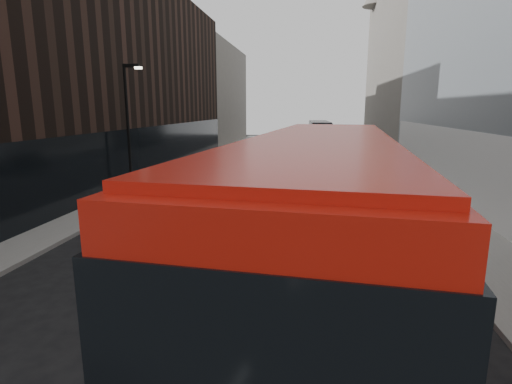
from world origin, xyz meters
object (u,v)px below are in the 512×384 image
at_px(street_lamp, 129,120).
at_px(car_b, 356,186).
at_px(grey_bus, 319,134).
at_px(red_bus, 320,235).
at_px(car_c, 323,170).
at_px(car_a, 307,190).

height_order(street_lamp, car_b, street_lamp).
bearing_deg(grey_bus, red_bus, -93.46).
distance_m(street_lamp, grey_bus, 30.92).
distance_m(street_lamp, car_b, 12.89).
bearing_deg(car_b, grey_bus, 97.46).
relative_size(red_bus, car_c, 2.20).
bearing_deg(car_c, car_b, -79.06).
bearing_deg(car_a, red_bus, -88.25).
relative_size(car_a, car_c, 0.93).
bearing_deg(street_lamp, grey_bus, 69.40).
height_order(car_a, car_b, car_a).
xyz_separation_m(car_b, car_c, (-1.61, 6.00, -0.06)).
distance_m(grey_bus, car_c, 22.88).
bearing_deg(car_a, grey_bus, 88.02).
distance_m(car_a, car_c, 7.38).
relative_size(street_lamp, car_c, 1.41).
bearing_deg(grey_bus, street_lamp, -113.33).
bearing_deg(red_bus, street_lamp, 132.13).
distance_m(car_a, car_b, 2.87).
bearing_deg(red_bus, car_b, 86.31).
bearing_deg(street_lamp, car_c, 29.02).
bearing_deg(car_a, car_c, 82.61).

